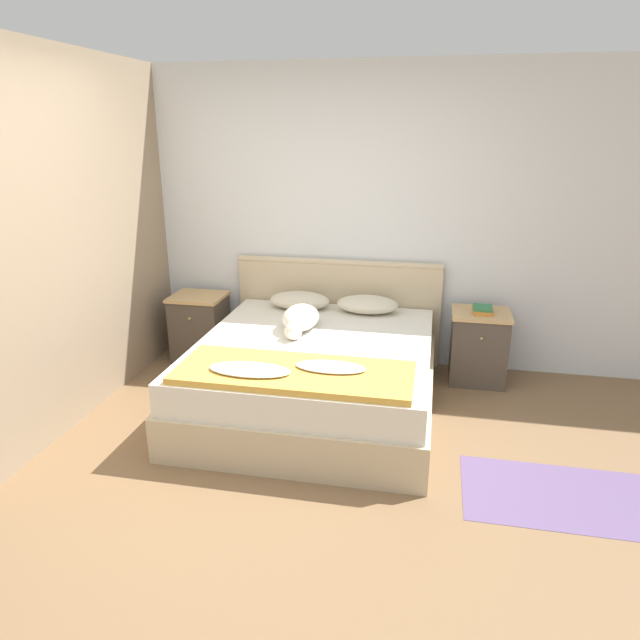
% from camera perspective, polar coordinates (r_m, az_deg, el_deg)
% --- Properties ---
extents(ground_plane, '(16.00, 16.00, 0.00)m').
position_cam_1_polar(ground_plane, '(3.56, -6.50, -16.11)').
color(ground_plane, brown).
extents(wall_back, '(9.00, 0.06, 2.55)m').
position_cam_1_polar(wall_back, '(5.05, 0.43, 10.12)').
color(wall_back, silver).
rests_on(wall_back, ground_plane).
extents(wall_side_left, '(0.06, 3.10, 2.55)m').
position_cam_1_polar(wall_side_left, '(4.62, -21.43, 8.04)').
color(wall_side_left, gray).
rests_on(wall_side_left, ground_plane).
extents(bed, '(1.74, 1.94, 0.54)m').
position_cam_1_polar(bed, '(4.30, -0.52, -5.53)').
color(bed, '#C6B28E').
rests_on(bed, ground_plane).
extents(headboard, '(1.82, 0.06, 0.93)m').
position_cam_1_polar(headboard, '(5.13, 1.78, 1.22)').
color(headboard, '#C6B28E').
rests_on(headboard, ground_plane).
extents(nightstand_left, '(0.47, 0.43, 0.60)m').
position_cam_1_polar(nightstand_left, '(5.31, -11.91, -0.68)').
color(nightstand_left, '#4C4238').
rests_on(nightstand_left, ground_plane).
extents(nightstand_right, '(0.47, 0.43, 0.60)m').
position_cam_1_polar(nightstand_right, '(4.91, 15.55, -2.57)').
color(nightstand_right, '#4C4238').
rests_on(nightstand_right, ground_plane).
extents(pillow_left, '(0.52, 0.32, 0.14)m').
position_cam_1_polar(pillow_left, '(4.93, -2.05, 1.97)').
color(pillow_left, beige).
rests_on(pillow_left, bed).
extents(pillow_right, '(0.52, 0.32, 0.14)m').
position_cam_1_polar(pillow_right, '(4.84, 4.77, 1.57)').
color(pillow_right, beige).
rests_on(pillow_right, bed).
extents(quilt, '(1.50, 0.59, 0.08)m').
position_cam_1_polar(quilt, '(3.61, -2.81, -5.21)').
color(quilt, gold).
rests_on(quilt, bed).
extents(dog, '(0.28, 0.62, 0.19)m').
position_cam_1_polar(dog, '(4.41, -1.98, 0.13)').
color(dog, silver).
rests_on(dog, bed).
extents(book_stack, '(0.16, 0.22, 0.05)m').
position_cam_1_polar(book_stack, '(4.80, 15.96, 1.02)').
color(book_stack, orange).
rests_on(book_stack, nightstand_right).
extents(rug, '(1.15, 0.66, 0.00)m').
position_cam_1_polar(rug, '(3.73, 23.21, -15.91)').
color(rug, '#604C75').
rests_on(rug, ground_plane).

